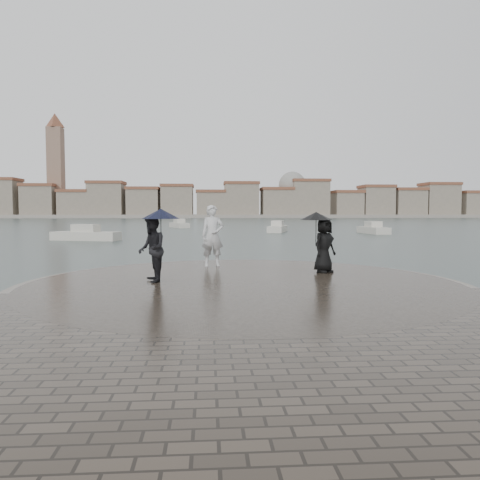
{
  "coord_description": "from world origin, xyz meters",
  "views": [
    {
      "loc": [
        -0.97,
        -9.46,
        2.32
      ],
      "look_at": [
        0.0,
        4.8,
        1.45
      ],
      "focal_mm": 35.0,
      "sensor_mm": 36.0,
      "label": 1
    }
  ],
  "objects": [
    {
      "name": "visitor_right",
      "position": [
        2.68,
        5.32,
        1.48
      ],
      "size": [
        1.28,
        1.1,
        1.95
      ],
      "color": "black",
      "rests_on": "quay_tip"
    },
    {
      "name": "ground",
      "position": [
        0.0,
        0.0,
        0.0
      ],
      "size": [
        400.0,
        400.0,
        0.0
      ],
      "primitive_type": "plane",
      "color": "#2B3835",
      "rests_on": "ground"
    },
    {
      "name": "visitor_left",
      "position": [
        -2.48,
        3.63,
        1.5
      ],
      "size": [
        1.24,
        1.16,
        2.04
      ],
      "color": "black",
      "rests_on": "quay_tip"
    },
    {
      "name": "boats",
      "position": [
        1.83,
        42.09,
        0.38
      ],
      "size": [
        30.95,
        33.67,
        1.5
      ],
      "color": "beige",
      "rests_on": "ground"
    },
    {
      "name": "statue",
      "position": [
        -0.82,
        7.25,
        1.46
      ],
      "size": [
        0.86,
        0.62,
        2.19
      ],
      "primitive_type": "imported",
      "rotation": [
        0.0,
        0.0,
        0.13
      ],
      "color": "silver",
      "rests_on": "quay_tip"
    },
    {
      "name": "kerb_ring",
      "position": [
        0.0,
        3.5,
        0.16
      ],
      "size": [
        12.5,
        12.5,
        0.32
      ],
      "primitive_type": "cylinder",
      "color": "gray",
      "rests_on": "ground"
    },
    {
      "name": "quay_tip",
      "position": [
        0.0,
        3.5,
        0.18
      ],
      "size": [
        11.9,
        11.9,
        0.36
      ],
      "primitive_type": "cylinder",
      "color": "#2D261E",
      "rests_on": "ground"
    },
    {
      "name": "far_skyline",
      "position": [
        -6.29,
        160.71,
        5.61
      ],
      "size": [
        260.0,
        20.0,
        37.0
      ],
      "color": "gray",
      "rests_on": "ground"
    }
  ]
}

